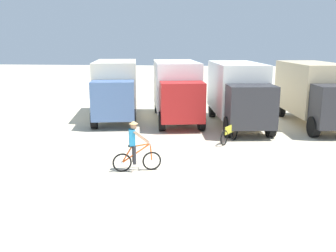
{
  "coord_description": "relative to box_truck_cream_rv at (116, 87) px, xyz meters",
  "views": [
    {
      "loc": [
        1.03,
        -11.15,
        4.49
      ],
      "look_at": [
        -0.49,
        3.68,
        1.1
      ],
      "focal_mm": 39.91,
      "sensor_mm": 36.0,
      "label": 1
    }
  ],
  "objects": [
    {
      "name": "box_truck_tan_camper",
      "position": [
        11.15,
        -0.72,
        0.0
      ],
      "size": [
        3.15,
        6.98,
        3.35
      ],
      "color": "#CCB78E",
      "rests_on": "ground"
    },
    {
      "name": "bicycle_spare",
      "position": [
        6.41,
        -5.0,
        -1.48
      ],
      "size": [
        0.9,
        1.55,
        0.97
      ],
      "color": "black",
      "rests_on": "ground"
    },
    {
      "name": "box_truck_avon_van",
      "position": [
        3.62,
        -0.16,
        0.0
      ],
      "size": [
        3.47,
        7.05,
        3.35
      ],
      "color": "white",
      "rests_on": "ground"
    },
    {
      "name": "ground_plane",
      "position": [
        4.28,
        -10.39,
        -1.87
      ],
      "size": [
        120.0,
        120.0,
        0.0
      ],
      "primitive_type": "plane",
      "color": "beige"
    },
    {
      "name": "box_truck_cream_rv",
      "position": [
        0.0,
        0.0,
        0.0
      ],
      "size": [
        3.51,
        7.06,
        3.35
      ],
      "color": "beige",
      "rests_on": "ground"
    },
    {
      "name": "box_truck_white_box",
      "position": [
        7.03,
        -1.18,
        0.0
      ],
      "size": [
        3.25,
        7.01,
        3.35
      ],
      "color": "white",
      "rests_on": "ground"
    },
    {
      "name": "cyclist_orange_shirt",
      "position": [
        2.89,
        -9.18,
        -1.03
      ],
      "size": [
        1.68,
        0.67,
        1.82
      ],
      "color": "black",
      "rests_on": "ground"
    }
  ]
}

